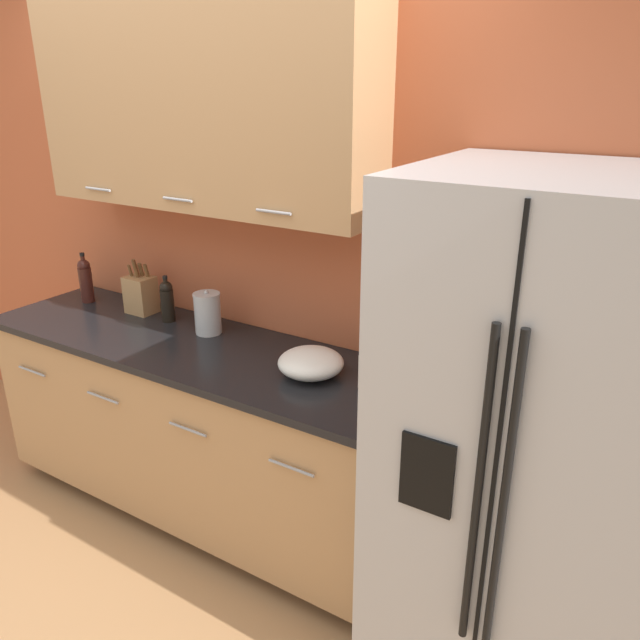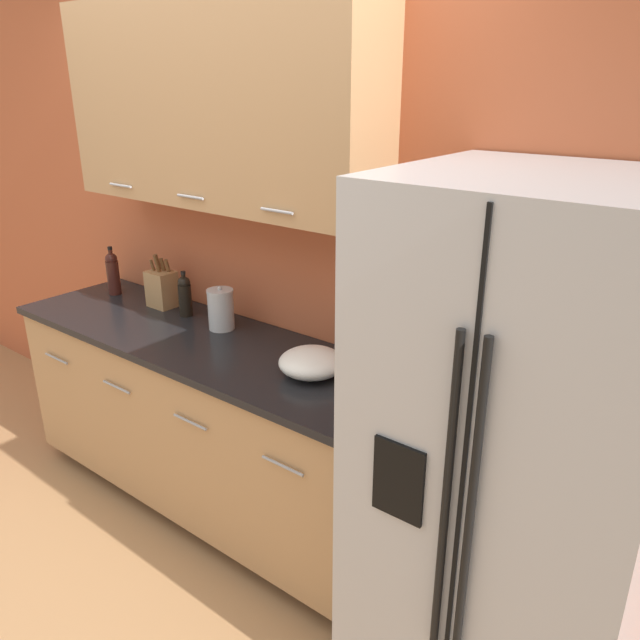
% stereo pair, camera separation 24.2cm
% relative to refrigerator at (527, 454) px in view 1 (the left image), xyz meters
% --- Properties ---
extents(ground_plane, '(14.00, 14.00, 0.00)m').
position_rel_refrigerator_xyz_m(ground_plane, '(-1.51, -0.58, -0.91)').
color(ground_plane, '#B27F51').
extents(wall_back, '(10.00, 0.39, 2.60)m').
position_rel_refrigerator_xyz_m(wall_back, '(-1.52, 0.39, 0.56)').
color(wall_back, '#BC5B38').
rests_on(wall_back, ground_plane).
extents(counter_unit, '(2.17, 0.64, 0.93)m').
position_rel_refrigerator_xyz_m(counter_unit, '(-1.55, 0.09, -0.44)').
color(counter_unit, black).
rests_on(counter_unit, ground_plane).
extents(refrigerator, '(0.84, 0.83, 1.83)m').
position_rel_refrigerator_xyz_m(refrigerator, '(0.00, 0.00, 0.00)').
color(refrigerator, '#B2B2B5').
rests_on(refrigerator, ground_plane).
extents(knife_block, '(0.14, 0.12, 0.29)m').
position_rel_refrigerator_xyz_m(knife_block, '(-2.03, 0.25, 0.12)').
color(knife_block, '#A87A4C').
rests_on(knife_block, counter_unit).
extents(wine_bottle, '(0.07, 0.07, 0.27)m').
position_rel_refrigerator_xyz_m(wine_bottle, '(-2.41, 0.21, 0.14)').
color(wine_bottle, '#3D1914').
rests_on(wine_bottle, counter_unit).
extents(soap_dispenser, '(0.06, 0.06, 0.17)m').
position_rel_refrigerator_xyz_m(soap_dispenser, '(-0.66, 0.11, 0.09)').
color(soap_dispenser, silver).
rests_on(soap_dispenser, counter_unit).
extents(oil_bottle, '(0.07, 0.07, 0.23)m').
position_rel_refrigerator_xyz_m(oil_bottle, '(-1.83, 0.23, 0.13)').
color(oil_bottle, black).
rests_on(oil_bottle, counter_unit).
extents(steel_canister, '(0.13, 0.13, 0.21)m').
position_rel_refrigerator_xyz_m(steel_canister, '(-1.55, 0.22, 0.12)').
color(steel_canister, '#B7B7BA').
rests_on(steel_canister, counter_unit).
extents(mixing_bowl, '(0.27, 0.27, 0.11)m').
position_rel_refrigerator_xyz_m(mixing_bowl, '(-0.90, 0.09, 0.07)').
color(mixing_bowl, white).
rests_on(mixing_bowl, counter_unit).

